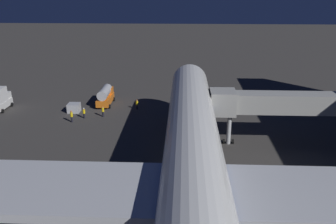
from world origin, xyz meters
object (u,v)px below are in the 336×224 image
at_px(fuel_tanker, 105,95).
at_px(ground_crew_by_belt_loader, 84,113).
at_px(jet_bridge, 280,103).
at_px(traffic_cone_nose_port, 202,111).
at_px(baggage_container_mid_row, 74,108).
at_px(ground_crew_under_port_wing, 176,102).
at_px(airliner_at_gate, 195,196).
at_px(ground_crew_near_nose_gear, 137,104).
at_px(ground_crew_walking_aft, 103,111).
at_px(ground_crew_marshaller_fwd, 72,116).
at_px(traffic_cone_nose_starboard, 175,110).

bearing_deg(fuel_tanker, ground_crew_by_belt_loader, 74.63).
bearing_deg(ground_crew_by_belt_loader, jet_bridge, 162.81).
xyz_separation_m(jet_bridge, traffic_cone_nose_port, (9.18, -12.30, -5.48)).
height_order(fuel_tanker, baggage_container_mid_row, fuel_tanker).
relative_size(ground_crew_by_belt_loader, ground_crew_under_port_wing, 0.94).
distance_m(airliner_at_gate, baggage_container_mid_row, 38.49).
height_order(fuel_tanker, ground_crew_near_nose_gear, fuel_tanker).
height_order(fuel_tanker, ground_crew_walking_aft, fuel_tanker).
height_order(fuel_tanker, ground_crew_under_port_wing, fuel_tanker).
distance_m(ground_crew_under_port_wing, traffic_cone_nose_port, 4.96).
bearing_deg(ground_crew_near_nose_gear, airliner_at_gate, 103.98).
relative_size(ground_crew_marshaller_fwd, traffic_cone_nose_port, 3.41).
bearing_deg(ground_crew_under_port_wing, ground_crew_marshaller_fwd, 26.32).
relative_size(ground_crew_near_nose_gear, traffic_cone_nose_port, 3.08).
relative_size(jet_bridge, baggage_container_mid_row, 11.13).
relative_size(ground_crew_near_nose_gear, ground_crew_walking_aft, 0.97).
distance_m(ground_crew_by_belt_loader, ground_crew_under_port_wing, 15.61).
bearing_deg(airliner_at_gate, traffic_cone_nose_port, -93.70).
bearing_deg(airliner_at_gate, ground_crew_walking_aft, -66.31).
xyz_separation_m(airliner_at_gate, ground_crew_marshaller_fwd, (17.93, -28.54, -4.62)).
bearing_deg(fuel_tanker, ground_crew_under_port_wing, 175.27).
xyz_separation_m(baggage_container_mid_row, ground_crew_near_nose_gear, (-10.22, -1.79, 0.20)).
height_order(ground_crew_near_nose_gear, ground_crew_under_port_wing, ground_crew_under_port_wing).
bearing_deg(ground_crew_walking_aft, fuel_tanker, -81.99).
bearing_deg(ground_crew_by_belt_loader, ground_crew_walking_aft, -163.85).
xyz_separation_m(fuel_tanker, ground_crew_marshaller_fwd, (3.38, 8.86, -0.61)).
bearing_deg(ground_crew_marshaller_fwd, ground_crew_by_belt_loader, -128.66).
distance_m(airliner_at_gate, traffic_cone_nose_port, 34.51).
distance_m(airliner_at_gate, ground_crew_by_belt_loader, 34.85).
height_order(jet_bridge, ground_crew_under_port_wing, jet_bridge).
bearing_deg(jet_bridge, traffic_cone_nose_starboard, -42.18).
bearing_deg(ground_crew_walking_aft, ground_crew_near_nose_gear, -142.65).
bearing_deg(ground_crew_walking_aft, traffic_cone_nose_port, -169.79).
relative_size(ground_crew_near_nose_gear, ground_crew_marshaller_fwd, 0.91).
bearing_deg(ground_crew_marshaller_fwd, ground_crew_near_nose_gear, -145.24).
bearing_deg(ground_crew_under_port_wing, ground_crew_walking_aft, 24.28).
bearing_deg(baggage_container_mid_row, ground_crew_under_port_wing, -169.17).
xyz_separation_m(ground_crew_by_belt_loader, ground_crew_marshaller_fwd, (1.43, 1.79, 0.09)).
xyz_separation_m(jet_bridge, traffic_cone_nose_starboard, (13.58, -12.30, -5.48)).
xyz_separation_m(fuel_tanker, ground_crew_by_belt_loader, (1.94, 7.07, -0.71)).
xyz_separation_m(baggage_container_mid_row, ground_crew_under_port_wing, (-16.83, -3.22, 0.27)).
xyz_separation_m(baggage_container_mid_row, traffic_cone_nose_port, (-21.12, -0.86, -0.45)).
relative_size(ground_crew_marshaller_fwd, traffic_cone_nose_starboard, 3.41).
distance_m(jet_bridge, ground_crew_marshaller_fwd, 30.45).
height_order(ground_crew_by_belt_loader, ground_crew_marshaller_fwd, ground_crew_marshaller_fwd).
height_order(airliner_at_gate, ground_crew_near_nose_gear, airliner_at_gate).
relative_size(airliner_at_gate, ground_crew_near_nose_gear, 41.42).
height_order(airliner_at_gate, baggage_container_mid_row, airliner_at_gate).
xyz_separation_m(baggage_container_mid_row, ground_crew_walking_aft, (-5.25, 2.00, 0.24)).
xyz_separation_m(ground_crew_marshaller_fwd, ground_crew_under_port_wing, (-15.83, -7.83, -0.03)).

